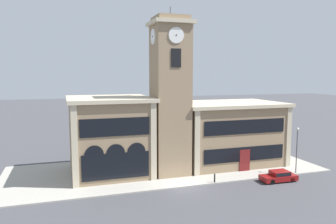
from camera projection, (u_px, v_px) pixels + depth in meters
ground_plane at (185, 188)px, 37.35m from camera, size 300.00×300.00×0.00m
sidewalk_kerb at (165, 169)px, 44.46m from camera, size 41.59×15.06×0.15m
clock_tower at (170, 97)px, 41.35m from camera, size 5.04×5.04×21.14m
town_hall_left_wing at (110, 135)px, 42.22m from camera, size 10.46×10.48×9.98m
town_hall_right_wing at (227, 133)px, 47.48m from camera, size 15.02×10.48×8.87m
parked_car_near at (279, 176)px, 39.48m from camera, size 4.44×1.97×1.30m
street_lamp at (297, 144)px, 41.98m from camera, size 0.36×0.36×5.94m
bollard at (215, 178)px, 38.69m from camera, size 0.18×0.18×1.06m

